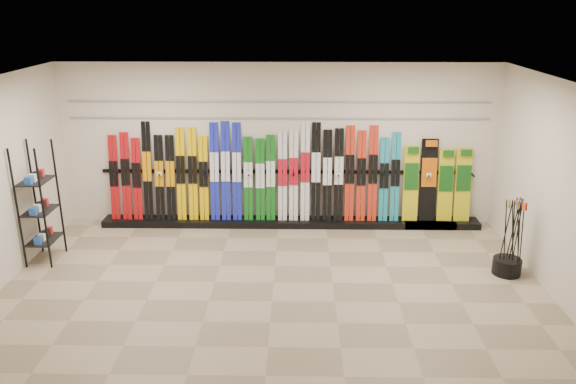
{
  "coord_description": "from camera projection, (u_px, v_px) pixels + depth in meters",
  "views": [
    {
      "loc": [
        0.34,
        -7.54,
        4.01
      ],
      "look_at": [
        0.2,
        1.0,
        1.1
      ],
      "focal_mm": 35.0,
      "sensor_mm": 36.0,
      "label": 1
    }
  ],
  "objects": [
    {
      "name": "snowboards",
      "position": [
        437.0,
        183.0,
        10.35
      ],
      "size": [
        1.25,
        0.24,
        1.53
      ],
      "color": "gold",
      "rests_on": "ski_rack_base"
    },
    {
      "name": "floor",
      "position": [
        274.0,
        282.0,
        8.44
      ],
      "size": [
        8.0,
        8.0,
        0.0
      ],
      "primitive_type": "plane",
      "color": "#86755C",
      "rests_on": "ground"
    },
    {
      "name": "skis",
      "position": [
        255.0,
        175.0,
        10.36
      ],
      "size": [
        5.38,
        0.28,
        1.83
      ],
      "color": "#AF0D12",
      "rests_on": "ski_rack_base"
    },
    {
      "name": "back_wall",
      "position": [
        279.0,
        145.0,
        10.32
      ],
      "size": [
        8.0,
        0.0,
        8.0
      ],
      "primitive_type": "plane",
      "rotation": [
        1.57,
        0.0,
        0.0
      ],
      "color": "beige",
      "rests_on": "floor"
    },
    {
      "name": "pole_bin",
      "position": [
        507.0,
        266.0,
        8.67
      ],
      "size": [
        0.43,
        0.43,
        0.25
      ],
      "primitive_type": "cylinder",
      "color": "black",
      "rests_on": "floor"
    },
    {
      "name": "ski_poles",
      "position": [
        514.0,
        237.0,
        8.53
      ],
      "size": [
        0.33,
        0.34,
        1.18
      ],
      "color": "black",
      "rests_on": "pole_bin"
    },
    {
      "name": "right_wall",
      "position": [
        556.0,
        190.0,
        7.89
      ],
      "size": [
        0.0,
        5.0,
        5.0
      ],
      "primitive_type": "plane",
      "rotation": [
        1.57,
        0.0,
        -1.57
      ],
      "color": "beige",
      "rests_on": "floor"
    },
    {
      "name": "ceiling",
      "position": [
        272.0,
        81.0,
        7.47
      ],
      "size": [
        8.0,
        8.0,
        0.0
      ],
      "primitive_type": "plane",
      "rotation": [
        3.14,
        0.0,
        0.0
      ],
      "color": "silver",
      "rests_on": "back_wall"
    },
    {
      "name": "accessory_rack",
      "position": [
        39.0,
        203.0,
        8.89
      ],
      "size": [
        0.4,
        0.6,
        1.95
      ],
      "primitive_type": "cube",
      "color": "black",
      "rests_on": "floor"
    },
    {
      "name": "ski_rack_base",
      "position": [
        290.0,
        222.0,
        10.57
      ],
      "size": [
        8.0,
        0.4,
        0.12
      ],
      "primitive_type": "cube",
      "color": "black",
      "rests_on": "floor"
    },
    {
      "name": "slatwall_rail_0",
      "position": [
        278.0,
        119.0,
        10.14
      ],
      "size": [
        7.6,
        0.02,
        0.03
      ],
      "primitive_type": "cube",
      "color": "gray",
      "rests_on": "back_wall"
    },
    {
      "name": "slatwall_rail_1",
      "position": [
        278.0,
        102.0,
        10.04
      ],
      "size": [
        7.6,
        0.02,
        0.03
      ],
      "primitive_type": "cube",
      "color": "gray",
      "rests_on": "back_wall"
    }
  ]
}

